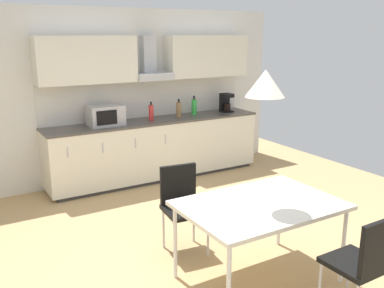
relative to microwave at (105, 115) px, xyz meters
name	(u,v)px	position (x,y,z in m)	size (l,w,h in m)	color
ground_plane	(200,269)	(-0.04, -2.58, -1.05)	(7.65, 8.65, 0.02)	tan
wall_back	(94,97)	(-0.04, 0.35, 0.21)	(6.12, 0.10, 2.51)	silver
kitchen_counter	(157,149)	(0.78, 0.00, -0.59)	(3.31, 0.62, 0.90)	#333333
backsplash_tile	(147,99)	(0.78, 0.29, 0.14)	(3.29, 0.02, 0.56)	silver
upper_wall_cabinets	(151,58)	(0.78, 0.13, 0.75)	(3.29, 0.40, 0.63)	silver
microwave	(105,115)	(0.00, 0.00, 0.00)	(0.48, 0.35, 0.28)	#ADADB2
coffee_maker	(226,103)	(2.06, 0.03, 0.01)	(0.18, 0.19, 0.30)	black
bottle_brown	(179,110)	(1.15, -0.04, -0.02)	(0.08, 0.08, 0.29)	brown
bottle_red	(151,112)	(0.69, -0.02, -0.02)	(0.07, 0.07, 0.28)	red
bottle_green	(194,107)	(1.47, 0.05, -0.01)	(0.08, 0.08, 0.30)	green
dining_table	(260,208)	(0.29, -3.01, -0.35)	(1.35, 0.94, 0.73)	silver
chair_near_right	(365,258)	(0.60, -3.86, -0.51)	(0.40, 0.40, 0.87)	black
chair_far_left	(182,200)	(0.00, -2.16, -0.51)	(0.44, 0.44, 0.87)	black
pendant_lamp	(265,83)	(0.29, -3.01, 0.72)	(0.32, 0.32, 0.22)	silver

